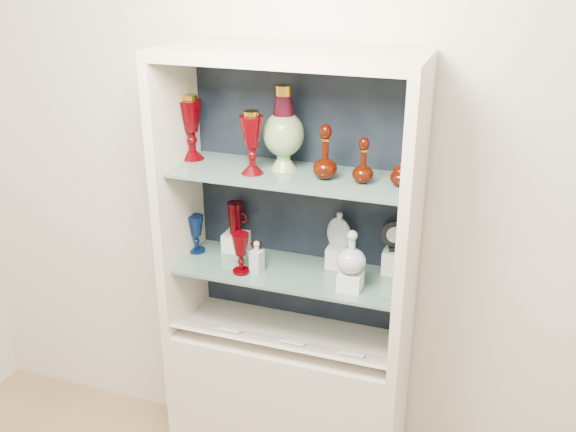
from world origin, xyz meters
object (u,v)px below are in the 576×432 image
(pedestal_lamp_right, at_px, (252,143))
(ruby_goblet_tall, at_px, (241,253))
(cobalt_goblet, at_px, (196,234))
(clear_square_bottle, at_px, (257,256))
(lidded_bowl, at_px, (402,174))
(flat_flask, at_px, (339,229))
(enamel_urn, at_px, (284,128))
(cameo_medallion, at_px, (395,235))
(ruby_decanter_b, at_px, (363,159))
(ruby_pitcher, at_px, (235,218))
(ruby_goblet_small, at_px, (257,255))
(clear_round_decanter, at_px, (351,253))
(ruby_decanter_a, at_px, (325,149))
(pedestal_lamp_left, at_px, (191,127))

(pedestal_lamp_right, height_order, ruby_goblet_tall, pedestal_lamp_right)
(cobalt_goblet, distance_m, clear_square_bottle, 0.33)
(lidded_bowl, bearing_deg, flat_flask, 159.31)
(enamel_urn, xyz_separation_m, lidded_bowl, (0.47, -0.04, -0.12))
(pedestal_lamp_right, height_order, cameo_medallion, pedestal_lamp_right)
(ruby_decanter_b, height_order, cobalt_goblet, ruby_decanter_b)
(lidded_bowl, xyz_separation_m, flat_flask, (-0.25, 0.09, -0.30))
(ruby_goblet_tall, relative_size, ruby_pitcher, 1.21)
(ruby_decanter_b, height_order, ruby_goblet_tall, ruby_decanter_b)
(clear_square_bottle, bearing_deg, cameo_medallion, 18.19)
(clear_square_bottle, distance_m, flat_flask, 0.35)
(ruby_goblet_small, height_order, clear_square_bottle, clear_square_bottle)
(lidded_bowl, bearing_deg, cameo_medallion, 103.15)
(ruby_goblet_tall, height_order, ruby_pitcher, ruby_pitcher)
(pedestal_lamp_right, distance_m, lidded_bowl, 0.57)
(enamel_urn, height_order, clear_round_decanter, enamel_urn)
(pedestal_lamp_right, height_order, ruby_pitcher, pedestal_lamp_right)
(cameo_medallion, bearing_deg, pedestal_lamp_right, 179.31)
(ruby_decanter_b, distance_m, clear_round_decanter, 0.36)
(flat_flask, distance_m, cameo_medallion, 0.22)
(cobalt_goblet, bearing_deg, ruby_pitcher, 24.55)
(clear_round_decanter, bearing_deg, ruby_decanter_a, 156.18)
(ruby_goblet_tall, bearing_deg, flat_flask, 26.75)
(enamel_urn, bearing_deg, ruby_goblet_small, -152.68)
(ruby_decanter_a, bearing_deg, ruby_pitcher, 164.47)
(cobalt_goblet, bearing_deg, clear_square_bottle, -15.89)
(pedestal_lamp_right, bearing_deg, ruby_goblet_small, 98.30)
(enamel_urn, xyz_separation_m, cobalt_goblet, (-0.40, -0.01, -0.50))
(ruby_goblet_tall, bearing_deg, clear_round_decanter, 1.71)
(enamel_urn, relative_size, lidded_bowl, 3.56)
(lidded_bowl, relative_size, clear_square_bottle, 0.67)
(enamel_urn, xyz_separation_m, clear_round_decanter, (0.31, -0.12, -0.43))
(flat_flask, height_order, clear_round_decanter, flat_flask)
(ruby_decanter_a, height_order, clear_square_bottle, ruby_decanter_a)
(pedestal_lamp_left, distance_m, ruby_pitcher, 0.43)
(pedestal_lamp_left, height_order, enamel_urn, enamel_urn)
(pedestal_lamp_right, distance_m, cobalt_goblet, 0.56)
(pedestal_lamp_left, bearing_deg, lidded_bowl, -2.86)
(pedestal_lamp_left, distance_m, pedestal_lamp_right, 0.32)
(lidded_bowl, height_order, ruby_pitcher, lidded_bowl)
(cameo_medallion, bearing_deg, lidded_bowl, -94.27)
(lidded_bowl, relative_size, cobalt_goblet, 0.55)
(ruby_decanter_b, bearing_deg, flat_flask, 134.92)
(flat_flask, bearing_deg, pedestal_lamp_left, -158.58)
(enamel_urn, height_order, ruby_decanter_b, enamel_urn)
(clear_round_decanter, bearing_deg, clear_square_bottle, 177.95)
(cameo_medallion, bearing_deg, ruby_goblet_tall, -178.47)
(flat_flask, relative_size, clear_round_decanter, 0.93)
(pedestal_lamp_right, relative_size, clear_round_decanter, 1.45)
(ruby_decanter_b, height_order, cameo_medallion, ruby_decanter_b)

